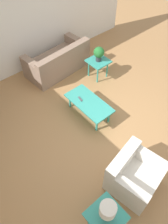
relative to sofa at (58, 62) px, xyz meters
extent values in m
plane|color=#A87A4C|center=(-2.30, 0.55, -0.31)|extent=(14.00, 14.00, 0.00)
cube|color=white|center=(0.76, 0.55, 1.04)|extent=(0.12, 7.20, 2.70)
cube|color=gray|center=(0.05, 0.00, -0.09)|extent=(1.01, 1.85, 0.44)
cube|color=gray|center=(-0.29, -0.02, 0.32)|extent=(0.34, 1.79, 0.37)
cube|color=gray|center=(0.11, -0.78, 0.25)|extent=(0.89, 0.27, 0.24)
cube|color=gray|center=(-0.01, 0.79, 0.25)|extent=(0.89, 0.27, 0.24)
cube|color=silver|center=(-3.69, 0.96, -0.10)|extent=(0.95, 1.00, 0.43)
cube|color=silver|center=(-3.39, 1.02, 0.29)|extent=(0.35, 0.89, 0.35)
cube|color=silver|center=(-3.75, 1.31, 0.23)|extent=(0.82, 0.30, 0.23)
cube|color=silver|center=(-3.62, 0.61, 0.23)|extent=(0.82, 0.30, 0.23)
cube|color=teal|center=(-1.82, 0.44, 0.08)|extent=(1.17, 0.57, 0.04)
cylinder|color=teal|center=(-2.30, 0.25, -0.13)|extent=(0.05, 0.05, 0.37)
cylinder|color=teal|center=(-1.33, 0.25, -0.13)|extent=(0.05, 0.05, 0.37)
cylinder|color=teal|center=(-2.30, 0.62, -0.13)|extent=(0.05, 0.05, 0.37)
cylinder|color=teal|center=(-1.33, 0.62, -0.13)|extent=(0.05, 0.05, 0.37)
cube|color=teal|center=(-0.92, -0.69, 0.20)|extent=(0.54, 0.54, 0.04)
cylinder|color=teal|center=(-1.10, -0.87, -0.06)|extent=(0.04, 0.04, 0.50)
cylinder|color=teal|center=(-0.74, -0.87, -0.06)|extent=(0.04, 0.04, 0.50)
cylinder|color=teal|center=(-1.10, -0.51, -0.06)|extent=(0.04, 0.04, 0.50)
cylinder|color=teal|center=(-0.74, -0.51, -0.06)|extent=(0.04, 0.04, 0.50)
cube|color=teal|center=(-3.85, 1.88, 0.20)|extent=(0.54, 0.54, 0.04)
cylinder|color=teal|center=(-4.03, 1.70, -0.06)|extent=(0.04, 0.04, 0.50)
cylinder|color=teal|center=(-3.67, 1.70, -0.06)|extent=(0.04, 0.04, 0.50)
cylinder|color=teal|center=(-3.67, 2.06, -0.06)|extent=(0.04, 0.04, 0.50)
cylinder|color=#333338|center=(-0.92, -0.69, 0.29)|extent=(0.15, 0.15, 0.14)
sphere|color=#236B2D|center=(-0.92, -0.69, 0.48)|extent=(0.28, 0.28, 0.28)
cylinder|color=red|center=(-3.85, 1.88, 0.32)|extent=(0.13, 0.13, 0.19)
cylinder|color=white|center=(-3.85, 1.88, 0.52)|extent=(0.25, 0.25, 0.22)
cube|color=#4C4C51|center=(-1.61, 0.53, 0.11)|extent=(0.16, 0.07, 0.02)
camera|label=1|loc=(-4.36, 2.76, 3.78)|focal=35.00mm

